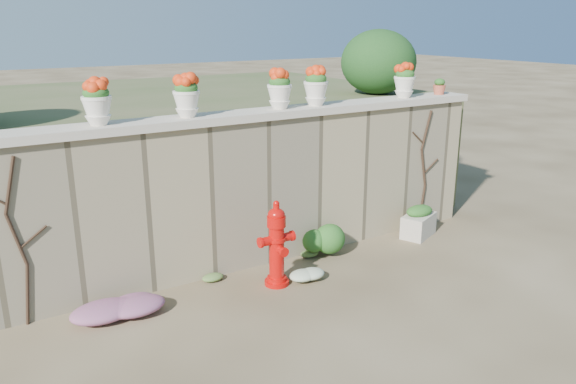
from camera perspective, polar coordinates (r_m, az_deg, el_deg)
ground at (r=6.45m, az=2.18°, el=-12.96°), size 80.00×80.00×0.00m
stone_wall at (r=7.49m, az=-5.39°, el=-0.34°), size 8.00×0.40×2.00m
wall_cap at (r=7.25m, az=-5.62°, el=7.61°), size 8.10×0.52×0.10m
raised_fill at (r=10.37m, az=-13.30°, el=4.12°), size 9.00×6.00×2.00m
back_shrub_right at (r=10.07m, az=9.16°, el=12.91°), size 1.30×1.30×1.10m
vine_left at (r=6.62m, az=-25.74°, el=-4.45°), size 0.60×0.04×1.91m
vine_right at (r=9.17m, az=13.64°, el=2.39°), size 0.60×0.04×1.91m
fire_hydrant at (r=7.03m, az=-1.16°, el=-5.25°), size 0.47×0.34×1.11m
planter_box at (r=8.97m, az=13.13°, el=-2.97°), size 0.69×0.56×0.50m
green_shrub at (r=7.95m, az=3.38°, el=-4.64°), size 0.62×0.56×0.59m
magenta_clump at (r=6.76m, az=-16.66°, el=-10.97°), size 0.98×0.66×0.26m
white_flowers at (r=7.27m, az=1.70°, el=-8.40°), size 0.57×0.46×0.21m
urn_pot_1 at (r=6.66m, az=-18.86°, el=8.64°), size 0.33×0.33×0.52m
urn_pot_2 at (r=6.97m, az=-10.28°, el=9.56°), size 0.33×0.33×0.51m
urn_pot_3 at (r=7.54m, az=-0.86°, el=10.37°), size 0.33×0.33×0.52m
urn_pot_4 at (r=7.85m, az=2.85°, el=10.67°), size 0.34×0.34×0.53m
urn_pot_5 at (r=8.87m, az=11.76°, el=11.00°), size 0.33×0.33×0.51m
terracotta_pot at (r=9.42m, az=15.12°, el=10.23°), size 0.20×0.20×0.24m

